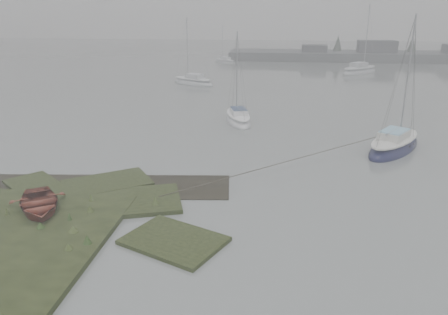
% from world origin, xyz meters
% --- Properties ---
extents(ground, '(160.00, 160.00, 0.00)m').
position_xyz_m(ground, '(0.00, 30.00, 0.00)').
color(ground, slate).
rests_on(ground, ground).
extents(far_shoreline, '(60.00, 8.00, 4.15)m').
position_xyz_m(far_shoreline, '(26.84, 61.90, 0.85)').
color(far_shoreline, '#4C4F51').
rests_on(far_shoreline, ground).
extents(sailboat_main, '(5.02, 6.14, 8.55)m').
position_xyz_m(sailboat_main, '(11.28, 11.99, 0.26)').
color(sailboat_main, '#111234').
rests_on(sailboat_main, ground).
extents(sailboat_white, '(2.98, 5.32, 7.14)m').
position_xyz_m(sailboat_white, '(1.22, 17.82, 0.22)').
color(sailboat_white, silver).
rests_on(sailboat_white, ground).
extents(sailboat_far_a, '(5.75, 4.50, 7.92)m').
position_xyz_m(sailboat_far_a, '(-5.43, 34.54, 0.25)').
color(sailboat_far_a, '#B2B7BD').
rests_on(sailboat_far_a, ground).
extents(sailboat_far_b, '(6.21, 6.31, 9.40)m').
position_xyz_m(sailboat_far_b, '(14.92, 45.99, 0.29)').
color(sailboat_far_b, '#A0A4A9').
rests_on(sailboat_far_b, ground).
extents(sailboat_far_c, '(4.28, 4.17, 6.35)m').
position_xyz_m(sailboat_far_c, '(-4.24, 55.27, 0.20)').
color(sailboat_far_c, '#A8ADB2').
rests_on(sailboat_far_c, ground).
extents(dinghy, '(3.70, 3.99, 0.67)m').
position_xyz_m(dinghy, '(-5.55, 1.00, 0.56)').
color(dinghy, maroon).
rests_on(dinghy, marsh_bank).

